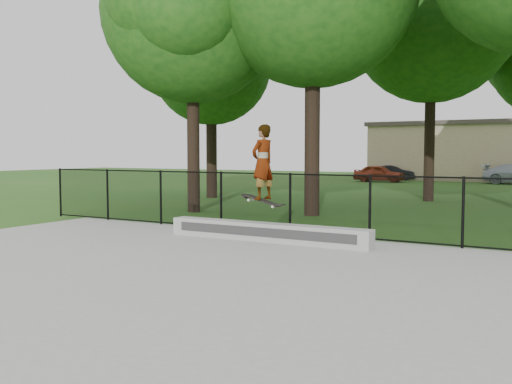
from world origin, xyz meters
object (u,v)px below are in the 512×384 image
(car_a, at_px, (379,173))
(car_b, at_px, (393,173))
(skater_airborne, at_px, (263,164))
(grind_ledge, at_px, (266,232))

(car_a, bearing_deg, car_b, -3.91)
(car_a, bearing_deg, skater_airborne, -170.47)
(grind_ledge, bearing_deg, car_b, 101.22)
(car_a, distance_m, skater_airborne, 28.27)
(grind_ledge, distance_m, car_b, 31.10)
(car_a, height_order, car_b, car_a)
(car_a, height_order, skater_airborne, skater_airborne)
(grind_ledge, distance_m, car_a, 28.01)
(car_b, bearing_deg, car_a, 169.47)
(car_b, height_order, skater_airborne, skater_airborne)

